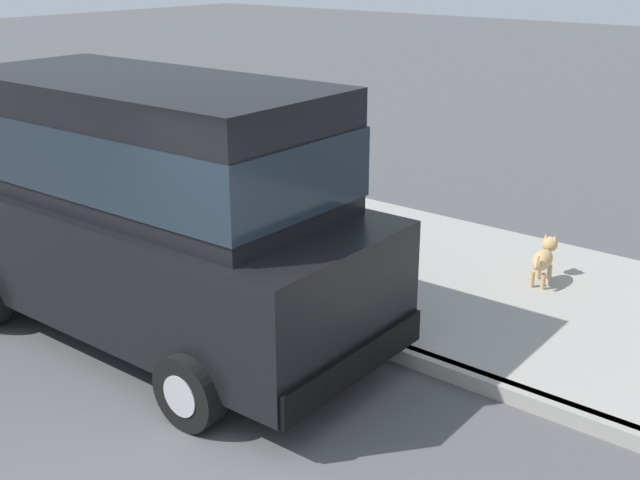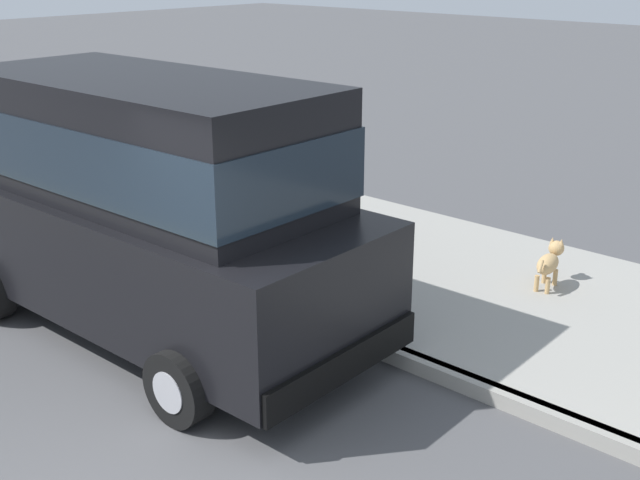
{
  "view_description": "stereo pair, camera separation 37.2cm",
  "coord_description": "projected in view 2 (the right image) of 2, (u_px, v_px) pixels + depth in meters",
  "views": [
    {
      "loc": [
        -2.39,
        -3.48,
        3.59
      ],
      "look_at": [
        3.45,
        1.29,
        0.85
      ],
      "focal_mm": 44.82,
      "sensor_mm": 36.0,
      "label": 1
    },
    {
      "loc": [
        -2.14,
        -3.77,
        3.59
      ],
      "look_at": [
        3.45,
        1.29,
        0.85
      ],
      "focal_mm": 44.82,
      "sensor_mm": 36.0,
      "label": 2
    }
  ],
  "objects": [
    {
      "name": "curb",
      "position": [
        407.0,
        359.0,
        7.3
      ],
      "size": [
        0.16,
        64.0,
        0.14
      ],
      "primitive_type": "cube",
      "color": "gray",
      "rests_on": "ground"
    },
    {
      "name": "dog_tan",
      "position": [
        550.0,
        261.0,
        8.62
      ],
      "size": [
        0.75,
        0.27,
        0.49
      ],
      "color": "tan",
      "rests_on": "sidewalk"
    },
    {
      "name": "car_black_van",
      "position": [
        148.0,
        196.0,
        7.57
      ],
      "size": [
        2.22,
        4.94,
        2.52
      ],
      "color": "black",
      "rests_on": "ground"
    },
    {
      "name": "sidewalk",
      "position": [
        506.0,
        299.0,
        8.55
      ],
      "size": [
        3.6,
        64.0,
        0.14
      ],
      "primitive_type": "cube",
      "color": "#99968E",
      "rests_on": "ground"
    }
  ]
}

